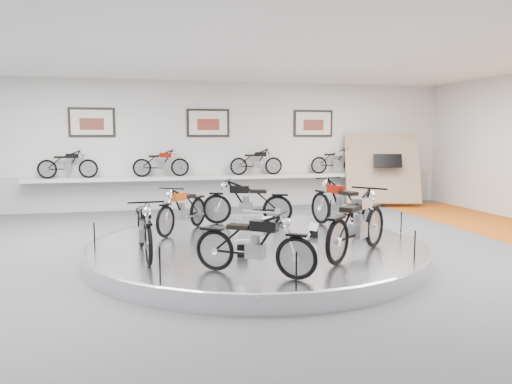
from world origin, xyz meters
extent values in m
plane|color=#545456|center=(0.00, 0.00, 0.00)|extent=(16.00, 16.00, 0.00)
plane|color=white|center=(0.00, 0.00, 4.00)|extent=(16.00, 16.00, 0.00)
plane|color=silver|center=(0.00, 7.00, 2.00)|extent=(16.00, 0.00, 16.00)
cube|color=#BCBCBA|center=(0.00, 6.98, 0.55)|extent=(15.68, 0.04, 1.10)
cylinder|color=silver|center=(0.00, 0.30, 0.15)|extent=(6.40, 6.40, 0.30)
torus|color=#B2B2BA|center=(0.00, 0.30, 0.27)|extent=(6.40, 6.40, 0.10)
cube|color=silver|center=(0.00, 6.70, 1.00)|extent=(11.00, 0.55, 0.10)
cube|color=silver|center=(-3.50, 6.96, 2.70)|extent=(1.35, 0.06, 0.88)
cube|color=silver|center=(0.00, 6.96, 2.70)|extent=(1.35, 0.06, 0.88)
cube|color=silver|center=(3.50, 6.96, 2.70)|extent=(1.35, 0.06, 0.88)
cube|color=tan|center=(5.60, 6.10, 1.25)|extent=(2.56, 1.52, 2.30)
camera|label=1|loc=(-2.14, -8.82, 2.34)|focal=35.00mm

